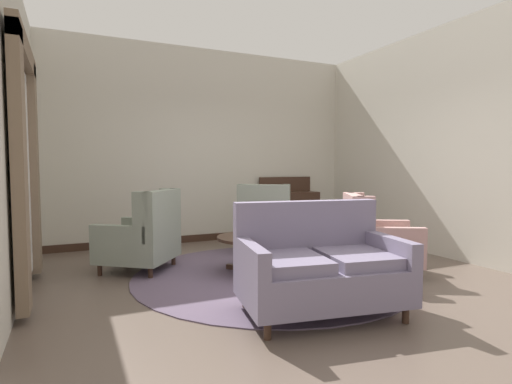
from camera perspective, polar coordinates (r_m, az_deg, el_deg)
name	(u,v)px	position (r m, az deg, el deg)	size (l,w,h in m)	color
ground	(285,281)	(4.78, 4.12, -12.41)	(7.98, 7.98, 0.00)	brown
wall_back	(207,146)	(7.22, -6.86, 6.43)	(5.60, 0.08, 3.34)	beige
wall_left	(15,132)	(4.91, -30.80, 7.23)	(0.08, 3.99, 3.34)	beige
wall_right	(409,144)	(6.95, 20.77, 6.33)	(0.08, 3.99, 3.34)	beige
baseboard_back	(209,237)	(7.27, -6.63, -6.33)	(5.44, 0.03, 0.12)	#382319
area_rug	(273,274)	(5.03, 2.44, -11.50)	(3.36, 3.36, 0.01)	#5B4C60
window_with_curtains	(25,159)	(4.69, -29.75, 4.04)	(0.12, 1.83, 2.48)	silver
coffee_table	(251,243)	(5.03, -0.64, -7.20)	(0.85, 0.85, 0.46)	#382319
porcelain_vase	(253,225)	(4.99, -0.41, -4.73)	(0.19, 0.19, 0.30)	brown
settee	(319,268)	(3.73, 8.92, -10.49)	(1.54, 1.08, 0.99)	slate
armchair_near_sideboard	(265,224)	(6.14, 1.29, -4.50)	(1.06, 1.07, 1.05)	gray
armchair_beside_settee	(144,237)	(5.32, -15.46, -6.08)	(1.15, 1.15, 1.03)	gray
armchair_foreground_right	(375,240)	(5.21, 16.35, -6.44)	(1.09, 1.05, 0.98)	tan
side_table	(306,223)	(6.46, 7.06, -4.30)	(0.45, 0.45, 0.72)	#382319
sideboard	(289,211)	(7.60, 4.73, -2.66)	(1.08, 0.39, 1.11)	#382319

